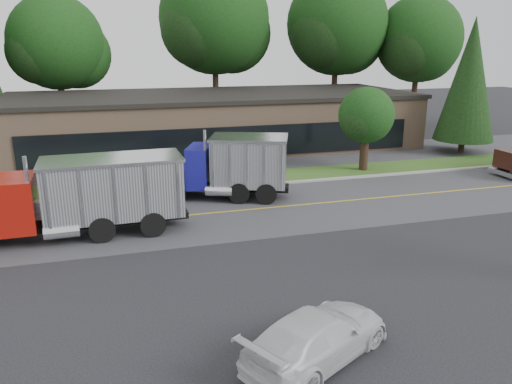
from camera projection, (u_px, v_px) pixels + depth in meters
ground at (307, 292)px, 16.84m from camera, size 140.00×140.00×0.00m
road at (240, 211)px, 25.13m from camera, size 60.00×8.00×0.02m
center_line at (240, 211)px, 25.13m from camera, size 60.00×0.12×0.01m
curb at (223, 189)px, 29.00m from camera, size 60.00×0.30×0.12m
grass_verge at (216, 181)px, 30.66m from camera, size 60.00×3.40×0.03m
far_parking at (202, 163)px, 35.27m from camera, size 60.00×7.00×0.02m
strip_mall at (212, 122)px, 40.76m from camera, size 32.00×12.00×4.00m
tree_far_b at (58, 47)px, 43.41m from camera, size 8.62×8.11×12.30m
tree_far_c at (216, 24)px, 46.59m from camera, size 10.86×10.23×15.50m
tree_far_d at (338, 29)px, 48.97m from camera, size 10.43×9.82×14.88m
tree_far_e at (419, 43)px, 49.61m from camera, size 8.98×8.45×12.81m
evergreen_right at (469, 80)px, 37.18m from camera, size 4.44×4.44×10.08m
tree_verge at (367, 118)px, 32.40m from camera, size 3.84×3.61×5.48m
dump_truck_red at (81, 195)px, 21.44m from camera, size 10.29×2.94×3.36m
dump_truck_blue at (232, 165)px, 26.91m from camera, size 7.23×4.77×3.36m
rally_car at (318, 336)px, 13.12m from camera, size 5.05×3.95×1.37m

